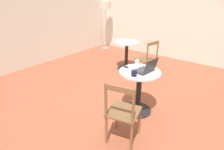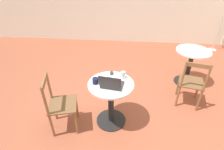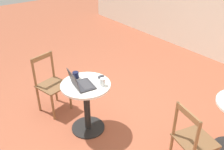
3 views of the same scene
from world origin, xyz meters
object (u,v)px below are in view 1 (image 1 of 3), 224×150
at_px(chair_mid_front, 147,60).
at_px(mug, 134,73).
at_px(chair_near_left, 123,113).
at_px(mouse, 126,67).
at_px(cafe_table_mid, 127,51).
at_px(floor_lamp, 105,7).
at_px(drinking_glass, 137,63).
at_px(cafe_table_near, 139,85).
at_px(laptop, 146,69).

xyz_separation_m(chair_mid_front, mug, (-1.55, -0.56, 0.34)).
bearing_deg(chair_near_left, mouse, 31.41).
bearing_deg(mouse, cafe_table_mid, 33.19).
bearing_deg(floor_lamp, drinking_glass, -131.94).
relative_size(cafe_table_near, drinking_glass, 7.24).
xyz_separation_m(chair_near_left, mug, (0.52, 0.17, 0.34)).
bearing_deg(mouse, floor_lamp, 45.13).
distance_m(floor_lamp, drinking_glass, 3.90).
relative_size(cafe_table_near, chair_mid_front, 0.83).
height_order(floor_lamp, mug, floor_lamp).
relative_size(cafe_table_near, mug, 6.13).
bearing_deg(laptop, cafe_table_mid, 41.94).
bearing_deg(mug, laptop, -15.27).
height_order(floor_lamp, drinking_glass, floor_lamp).
xyz_separation_m(laptop, mouse, (-0.03, 0.34, -0.03)).
distance_m(cafe_table_mid, chair_mid_front, 0.73).
xyz_separation_m(cafe_table_mid, floor_lamp, (1.23, 1.77, 0.98)).
height_order(cafe_table_mid, mug, mug).
height_order(chair_near_left, mouse, chair_near_left).
height_order(cafe_table_near, laptop, laptop).
bearing_deg(cafe_table_near, mug, -175.00).
xyz_separation_m(floor_lamp, mug, (-2.95, -3.04, -0.69)).
relative_size(chair_near_left, mouse, 9.15).
xyz_separation_m(cafe_table_near, cafe_table_mid, (1.51, 1.25, 0.00)).
relative_size(cafe_table_near, laptop, 2.22).
bearing_deg(cafe_table_mid, drinking_glass, -140.85).
relative_size(chair_near_left, drinking_glass, 8.77).
bearing_deg(drinking_glass, chair_mid_front, 18.17).
bearing_deg(laptop, mug, 164.73).
relative_size(cafe_table_near, mouse, 7.55).
distance_m(cafe_table_near, floor_lamp, 4.19).
distance_m(floor_lamp, laptop, 4.18).
distance_m(chair_near_left, chair_mid_front, 2.20).
height_order(chair_near_left, laptop, laptop).
relative_size(chair_mid_front, drinking_glass, 8.77).
bearing_deg(mug, drinking_glass, 25.27).
xyz_separation_m(chair_near_left, mouse, (0.72, 0.44, 0.32)).
bearing_deg(cafe_table_near, cafe_table_mid, 39.75).
xyz_separation_m(floor_lamp, laptop, (-2.71, -3.10, -0.69)).
xyz_separation_m(cafe_table_near, chair_near_left, (-0.74, -0.18, -0.06)).
relative_size(cafe_table_mid, mug, 6.13).
distance_m(cafe_table_mid, mouse, 1.84).
distance_m(cafe_table_mid, floor_lamp, 2.36).
bearing_deg(floor_lamp, cafe_table_near, -132.16).
height_order(mouse, mug, mug).
bearing_deg(cafe_table_mid, mouse, -146.81).
bearing_deg(laptop, floor_lamp, 48.82).
relative_size(chair_near_left, laptop, 2.70).
bearing_deg(drinking_glass, floor_lamp, 48.06).
distance_m(chair_near_left, mug, 0.65).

